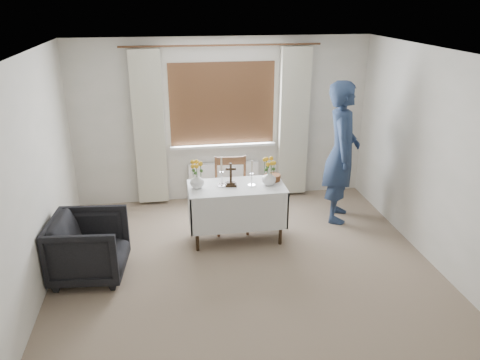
% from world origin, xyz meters
% --- Properties ---
extents(ground, '(5.00, 5.00, 0.00)m').
position_xyz_m(ground, '(0.00, 0.00, 0.00)').
color(ground, gray).
rests_on(ground, ground).
extents(altar_table, '(1.24, 0.64, 0.76)m').
position_xyz_m(altar_table, '(0.00, 1.07, 0.38)').
color(altar_table, silver).
rests_on(altar_table, ground).
extents(wooden_chair, '(0.49, 0.49, 1.00)m').
position_xyz_m(wooden_chair, '(-0.02, 1.36, 0.50)').
color(wooden_chair, '#55301D').
rests_on(wooden_chair, ground).
extents(armchair, '(0.89, 0.87, 0.74)m').
position_xyz_m(armchair, '(-1.79, 0.46, 0.37)').
color(armchair, black).
rests_on(armchair, ground).
extents(person, '(0.70, 0.85, 2.00)m').
position_xyz_m(person, '(1.55, 1.48, 1.00)').
color(person, navy).
rests_on(person, ground).
extents(radiator, '(1.10, 0.10, 0.60)m').
position_xyz_m(radiator, '(0.00, 2.42, 0.30)').
color(radiator, white).
rests_on(radiator, ground).
extents(wooden_cross, '(0.15, 0.12, 0.31)m').
position_xyz_m(wooden_cross, '(-0.07, 1.09, 0.92)').
color(wooden_cross, black).
rests_on(wooden_cross, altar_table).
extents(candlestick_left, '(0.14, 0.14, 0.40)m').
position_xyz_m(candlestick_left, '(-0.19, 1.10, 0.96)').
color(candlestick_left, white).
rests_on(candlestick_left, altar_table).
extents(candlestick_right, '(0.13, 0.13, 0.34)m').
position_xyz_m(candlestick_right, '(0.20, 1.05, 0.93)').
color(candlestick_right, white).
rests_on(candlestick_right, altar_table).
extents(flower_vase_left, '(0.21, 0.21, 0.19)m').
position_xyz_m(flower_vase_left, '(-0.50, 1.09, 0.86)').
color(flower_vase_left, silver).
rests_on(flower_vase_left, altar_table).
extents(flower_vase_right, '(0.24, 0.24, 0.19)m').
position_xyz_m(flower_vase_right, '(0.42, 1.05, 0.86)').
color(flower_vase_right, silver).
rests_on(flower_vase_right, altar_table).
extents(wicker_basket, '(0.25, 0.25, 0.08)m').
position_xyz_m(wicker_basket, '(0.50, 1.19, 0.80)').
color(wicker_basket, brown).
rests_on(wicker_basket, altar_table).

